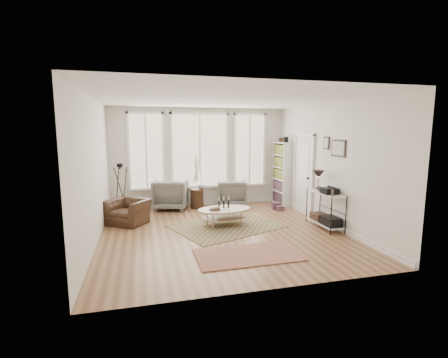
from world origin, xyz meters
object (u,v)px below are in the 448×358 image
object	(u,v)px
bookcase	(282,173)
armchair_right	(232,193)
low_shelf	(325,206)
coffee_table	(224,212)
armchair_left	(171,194)
side_table	(197,182)
accent_chair	(128,212)

from	to	relation	value
bookcase	armchair_right	world-z (taller)	bookcase
bookcase	low_shelf	bearing A→B (deg)	-91.28
bookcase	coffee_table	world-z (taller)	bookcase
armchair_left	side_table	size ratio (longest dim) A/B	0.60
low_shelf	accent_chair	distance (m)	4.68
bookcase	low_shelf	distance (m)	2.56
bookcase	accent_chair	xyz separation A→B (m)	(-4.49, -1.03, -0.66)
armchair_right	accent_chair	bearing A→B (deg)	36.65
bookcase	armchair_left	distance (m)	3.39
bookcase	armchair_left	xyz separation A→B (m)	(-3.34, 0.22, -0.52)
bookcase	low_shelf	world-z (taller)	bookcase
accent_chair	side_table	bearing A→B (deg)	65.69
coffee_table	armchair_left	bearing A→B (deg)	118.66
armchair_right	accent_chair	size ratio (longest dim) A/B	0.95
low_shelf	accent_chair	world-z (taller)	low_shelf
side_table	coffee_table	bearing A→B (deg)	-79.94
bookcase	low_shelf	size ratio (longest dim) A/B	1.58
armchair_right	side_table	world-z (taller)	side_table
coffee_table	bookcase	bearing A→B (deg)	37.63
low_shelf	armchair_left	distance (m)	4.28
coffee_table	side_table	size ratio (longest dim) A/B	0.87
armchair_left	armchair_right	world-z (taller)	armchair_left
bookcase	armchair_right	size ratio (longest dim) A/B	2.39
armchair_right	side_table	xyz separation A→B (m)	(-1.08, -0.09, 0.37)
armchair_right	low_shelf	bearing A→B (deg)	131.78
coffee_table	armchair_left	world-z (taller)	armchair_left
side_table	bookcase	bearing A→B (deg)	-2.99
bookcase	coffee_table	size ratio (longest dim) A/B	1.50
armchair_right	armchair_left	bearing A→B (deg)	13.74
armchair_right	bookcase	bearing A→B (deg)	-174.69
side_table	armchair_right	bearing A→B (deg)	4.70
low_shelf	side_table	world-z (taller)	side_table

